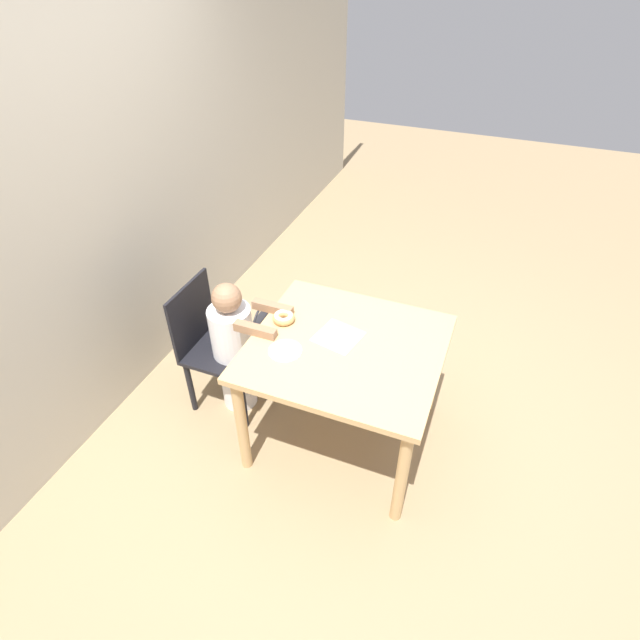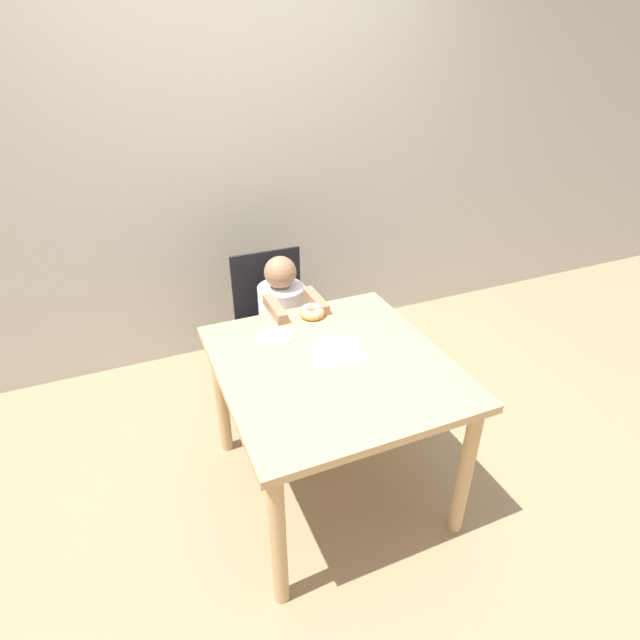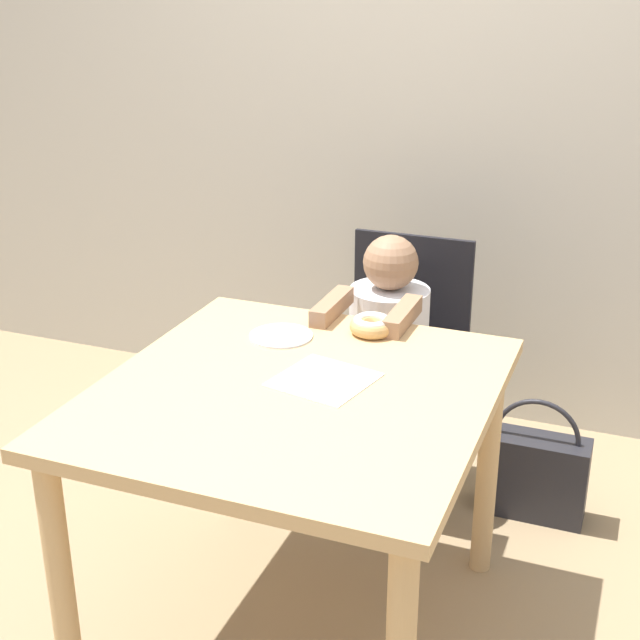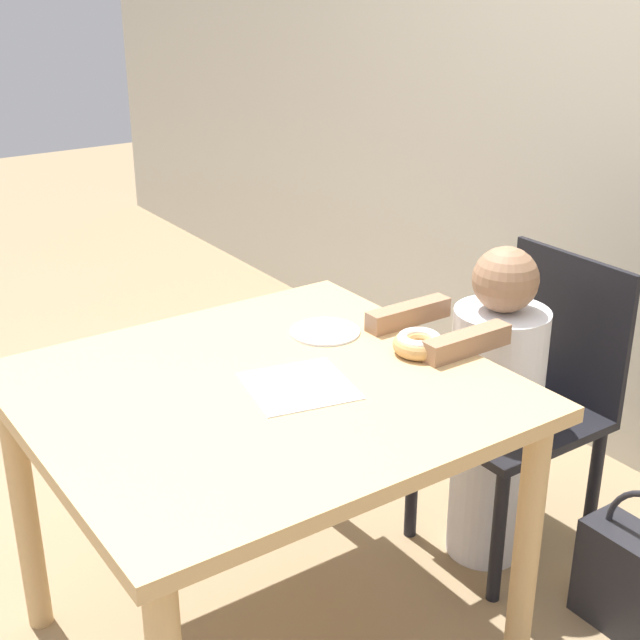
{
  "view_description": "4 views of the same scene",
  "coord_description": "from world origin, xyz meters",
  "px_view_note": "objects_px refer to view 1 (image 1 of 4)",
  "views": [
    {
      "loc": [
        -1.86,
        -0.59,
        2.42
      ],
      "look_at": [
        0.01,
        0.15,
        0.84
      ],
      "focal_mm": 28.0,
      "sensor_mm": 36.0,
      "label": 1
    },
    {
      "loc": [
        -0.71,
        -1.54,
        1.9
      ],
      "look_at": [
        0.01,
        0.15,
        0.84
      ],
      "focal_mm": 28.0,
      "sensor_mm": 36.0,
      "label": 2
    },
    {
      "loc": [
        0.76,
        -1.77,
        1.66
      ],
      "look_at": [
        0.01,
        0.15,
        0.84
      ],
      "focal_mm": 50.0,
      "sensor_mm": 36.0,
      "label": 3
    },
    {
      "loc": [
        1.49,
        -0.87,
        1.59
      ],
      "look_at": [
        0.01,
        0.15,
        0.84
      ],
      "focal_mm": 50.0,
      "sensor_mm": 36.0,
      "label": 4
    }
  ],
  "objects_px": {
    "chair": "(217,346)",
    "handbag": "(263,336)",
    "child_figure": "(235,348)",
    "donut": "(284,317)"
  },
  "relations": [
    {
      "from": "chair",
      "to": "handbag",
      "type": "height_order",
      "value": "chair"
    },
    {
      "from": "child_figure",
      "to": "donut",
      "type": "bearing_deg",
      "value": -81.5
    },
    {
      "from": "chair",
      "to": "child_figure",
      "type": "distance_m",
      "value": 0.13
    },
    {
      "from": "donut",
      "to": "handbag",
      "type": "xyz_separation_m",
      "value": [
        0.43,
        0.39,
        -0.59
      ]
    },
    {
      "from": "child_figure",
      "to": "handbag",
      "type": "xyz_separation_m",
      "value": [
        0.48,
        0.07,
        -0.3
      ]
    },
    {
      "from": "chair",
      "to": "handbag",
      "type": "bearing_deg",
      "value": -6.33
    },
    {
      "from": "child_figure",
      "to": "handbag",
      "type": "bearing_deg",
      "value": 8.83
    },
    {
      "from": "child_figure",
      "to": "handbag",
      "type": "distance_m",
      "value": 0.57
    },
    {
      "from": "donut",
      "to": "handbag",
      "type": "distance_m",
      "value": 0.83
    },
    {
      "from": "child_figure",
      "to": "donut",
      "type": "xyz_separation_m",
      "value": [
        0.05,
        -0.31,
        0.29
      ]
    }
  ]
}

